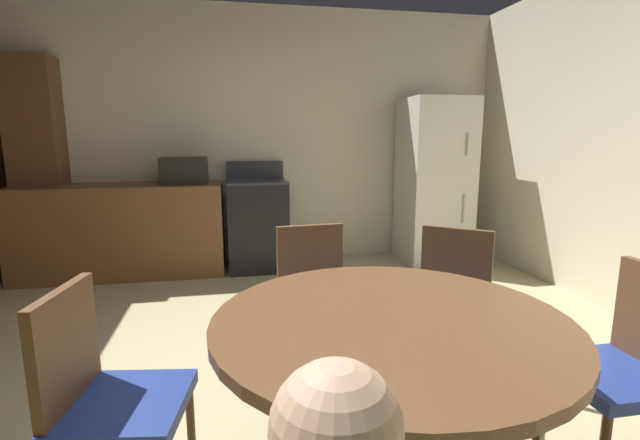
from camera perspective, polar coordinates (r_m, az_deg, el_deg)
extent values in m
plane|color=tan|center=(2.40, -0.83, -24.05)|extent=(14.00, 14.00, 0.00)
cube|color=beige|center=(5.03, -7.00, 10.36)|extent=(5.42, 0.12, 2.70)
cube|color=brown|center=(4.83, -23.73, -1.21)|extent=(1.94, 0.60, 0.90)
cube|color=brown|center=(5.15, -31.97, 5.51)|extent=(0.44, 0.36, 2.10)
cube|color=black|center=(4.71, -7.90, -0.69)|extent=(0.60, 0.60, 0.90)
cube|color=#38383D|center=(4.64, -8.04, 4.88)|extent=(0.60, 0.60, 0.02)
cube|color=#38383D|center=(4.91, -8.23, 6.36)|extent=(0.60, 0.04, 0.18)
cube|color=silver|center=(5.06, 14.26, 4.78)|extent=(0.68, 0.66, 1.76)
cylinder|color=#B2B2B7|center=(4.82, 18.16, 9.08)|extent=(0.02, 0.02, 0.22)
cylinder|color=#B2B2B7|center=(4.87, 17.73, 1.42)|extent=(0.02, 0.02, 0.30)
cube|color=black|center=(4.65, -16.80, 6.03)|extent=(0.44, 0.32, 0.26)
cylinder|color=brown|center=(1.76, 8.55, -24.16)|extent=(0.14, 0.14, 0.72)
cylinder|color=brown|center=(1.58, 8.94, -12.74)|extent=(1.21, 1.21, 0.04)
cylinder|color=brown|center=(2.48, 4.90, -17.03)|extent=(0.03, 0.03, 0.43)
cylinder|color=brown|center=(2.39, -3.15, -18.09)|extent=(0.03, 0.03, 0.43)
cylinder|color=brown|center=(2.77, 2.34, -13.93)|extent=(0.03, 0.03, 0.43)
cylinder|color=brown|center=(2.69, -4.80, -14.71)|extent=(0.03, 0.03, 0.43)
cube|color=navy|center=(2.48, -0.18, -11.01)|extent=(0.43, 0.43, 0.05)
cube|color=brown|center=(2.58, -1.26, -5.23)|extent=(0.38, 0.07, 0.42)
cylinder|color=brown|center=(2.42, 18.64, -18.27)|extent=(0.03, 0.03, 0.43)
cylinder|color=brown|center=(2.49, 10.55, -17.08)|extent=(0.03, 0.03, 0.43)
cylinder|color=brown|center=(2.72, 19.88, -14.99)|extent=(0.03, 0.03, 0.43)
cylinder|color=brown|center=(2.78, 12.73, -14.05)|extent=(0.03, 0.03, 0.43)
cube|color=navy|center=(2.50, 15.72, -11.21)|extent=(0.56, 0.56, 0.05)
cube|color=brown|center=(2.60, 16.81, -5.53)|extent=(0.32, 0.27, 0.42)
cylinder|color=brown|center=(2.01, -15.98, -24.60)|extent=(0.03, 0.03, 0.43)
cylinder|color=brown|center=(2.11, -25.77, -23.40)|extent=(0.03, 0.03, 0.43)
cube|color=navy|center=(1.80, -23.40, -20.80)|extent=(0.46, 0.46, 0.05)
cube|color=brown|center=(1.78, -29.49, -14.13)|extent=(0.09, 0.38, 0.42)
cylinder|color=brown|center=(2.28, 25.98, -20.80)|extent=(0.03, 0.03, 0.43)
cylinder|color=brown|center=(2.48, 32.68, -18.76)|extent=(0.03, 0.03, 0.43)
cube|color=navy|center=(2.16, 33.07, -16.21)|extent=(0.40, 0.40, 0.05)
sphere|color=#D6A884|center=(0.62, 2.03, -24.80)|extent=(0.17, 0.17, 0.17)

